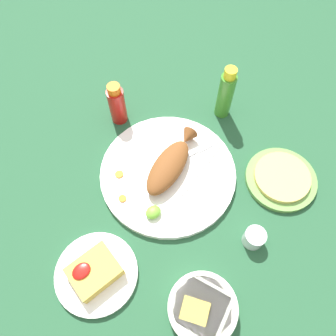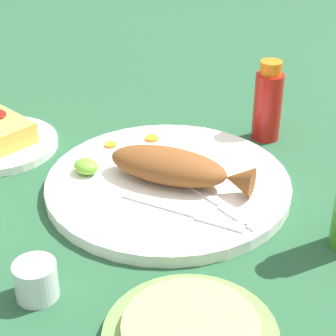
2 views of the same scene
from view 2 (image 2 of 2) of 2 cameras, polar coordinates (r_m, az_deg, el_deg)
The scene contains 12 objects.
ground_plane at distance 0.92m, azimuth 0.00°, elevation -2.04°, with size 4.00×4.00×0.00m, color #235133.
main_plate at distance 0.91m, azimuth 0.00°, elevation -1.57°, with size 0.37×0.37×0.02m, color white.
fried_fish at distance 0.89m, azimuth 0.65°, elevation 0.09°, with size 0.23×0.14×0.05m.
fork_near at distance 0.86m, azimuth 4.63°, elevation -3.24°, with size 0.19×0.04×0.00m.
fork_far at distance 0.83m, azimuth 2.07°, elevation -4.31°, with size 0.18×0.07×0.00m.
carrot_slice_near at distance 1.02m, azimuth -1.52°, elevation 2.81°, with size 0.02×0.02×0.00m, color orange.
carrot_slice_mid at distance 1.00m, azimuth -5.43°, elevation 2.19°, with size 0.02×0.02×0.00m, color orange.
lime_wedge_main at distance 0.93m, azimuth -7.70°, elevation 0.15°, with size 0.04×0.03×0.02m, color #6BB233.
hot_sauce_bottle_red at distance 1.05m, azimuth 9.34°, elevation 6.03°, with size 0.05×0.05×0.14m.
salt_cup at distance 0.74m, azimuth -12.25°, elevation -10.42°, with size 0.05×0.05×0.05m.
side_plate_fries at distance 1.07m, azimuth -15.51°, elevation 2.13°, with size 0.19×0.19×0.01m, color white.
tortilla_stack at distance 0.67m, azimuth 2.15°, elevation -14.80°, with size 0.15×0.15×0.01m, color #E0C666.
Camera 2 is at (-0.53, 0.56, 0.49)m, focal length 65.00 mm.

